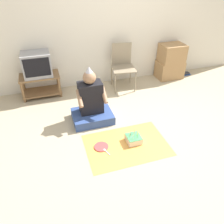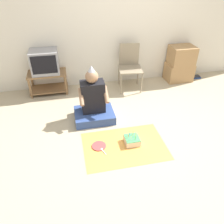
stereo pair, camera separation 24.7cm
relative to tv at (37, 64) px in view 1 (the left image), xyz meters
name	(u,v)px [view 1 (the left image)]	position (x,y,z in m)	size (l,w,h in m)	color
ground_plane	(152,134)	(1.52, -1.71, -0.63)	(16.00, 16.00, 0.00)	tan
wall_back	(113,18)	(1.52, 0.23, 0.64)	(6.40, 0.06, 2.55)	silver
tv_stand	(41,83)	(0.00, 0.00, -0.38)	(0.72, 0.41, 0.42)	olive
tv	(37,64)	(0.00, 0.00, 0.00)	(0.50, 0.40, 0.43)	#99999E
folding_chair	(123,63)	(1.61, -0.10, -0.14)	(0.50, 0.49, 0.87)	gray
cardboard_box_stack	(171,62)	(2.75, -0.03, -0.27)	(0.55, 0.40, 0.74)	#A87F51
book_pile	(186,74)	(3.20, -0.02, -0.61)	(0.20, 0.14, 0.05)	#284793
person_seated	(91,104)	(0.74, -1.07, -0.35)	(0.63, 0.50, 0.91)	#334C8C
party_cloth	(127,145)	(1.06, -1.83, -0.63)	(1.16, 0.79, 0.01)	#EFA84C
birthday_cake	(134,139)	(1.18, -1.80, -0.58)	(0.21, 0.21, 0.17)	#F4E0C6
paper_plate	(101,147)	(0.71, -1.77, -0.62)	(0.20, 0.20, 0.01)	#D84C4C
plastic_spoon_near	(105,150)	(0.74, -1.86, -0.62)	(0.07, 0.14, 0.01)	white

